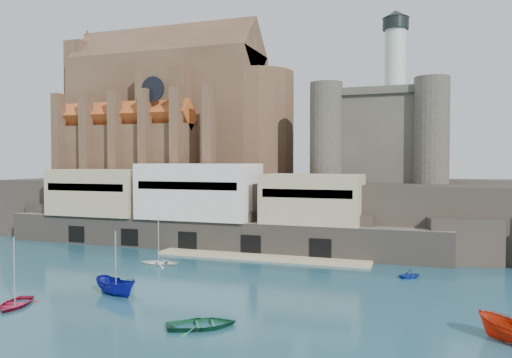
{
  "coord_description": "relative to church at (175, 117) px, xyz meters",
  "views": [
    {
      "loc": [
        23.96,
        -46.59,
        13.31
      ],
      "look_at": [
        -3.61,
        32.0,
        10.41
      ],
      "focal_mm": 35.0,
      "sensor_mm": 36.0,
      "label": 1
    }
  ],
  "objects": [
    {
      "name": "ground",
      "position": [
        24.13,
        -41.85,
        -22.13
      ],
      "size": [
        300.0,
        300.0,
        0.0
      ],
      "primitive_type": "plane",
      "color": "#194253",
      "rests_on": "ground"
    },
    {
      "name": "promontory",
      "position": [
        23.94,
        -2.48,
        -17.2
      ],
      "size": [
        100.0,
        36.0,
        10.0
      ],
      "color": "black",
      "rests_on": "ground"
    },
    {
      "name": "quay",
      "position": [
        13.94,
        -18.78,
        -16.06
      ],
      "size": [
        70.0,
        12.0,
        13.05
      ],
      "color": "#655D51",
      "rests_on": "ground"
    },
    {
      "name": "church",
      "position": [
        0.0,
        0.0,
        0.0
      ],
      "size": [
        47.0,
        25.93,
        30.51
      ],
      "color": "#4D3524",
      "rests_on": "promontory"
    },
    {
      "name": "castle_keep",
      "position": [
        40.21,
        -0.78,
        -3.81
      ],
      "size": [
        21.2,
        21.2,
        29.3
      ],
      "color": "#403C32",
      "rests_on": "promontory"
    },
    {
      "name": "boat_0",
      "position": [
        12.04,
        -52.88,
        -22.13
      ],
      "size": [
        3.7,
        2.2,
        4.99
      ],
      "primitive_type": "imported",
      "rotation": [
        0.0,
        0.0,
        0.35
      ],
      "color": "maroon",
      "rests_on": "ground"
    },
    {
      "name": "boat_2",
      "position": [
        18.49,
        -46.44,
        -22.13
      ],
      "size": [
        2.76,
        2.73,
        5.62
      ],
      "primitive_type": "imported",
      "rotation": [
        0.0,
        0.0,
        1.22
      ],
      "color": "navy",
      "rests_on": "ground"
    },
    {
      "name": "boat_3",
      "position": [
        30.88,
        -52.52,
        -22.13
      ],
      "size": [
        3.13,
        4.04,
        5.65
      ],
      "primitive_type": "imported",
      "rotation": [
        0.0,
        0.0,
        2.13
      ],
      "color": "#1D6744",
      "rests_on": "ground"
    },
    {
      "name": "boat_6",
      "position": [
        15.07,
        -32.3,
        -22.13
      ],
      "size": [
        1.09,
        3.66,
        5.11
      ],
      "primitive_type": "imported",
      "rotation": [
        0.0,
        0.0,
        4.72
      ],
      "color": "white",
      "rests_on": "ground"
    },
    {
      "name": "boat_7",
      "position": [
        45.88,
        -29.35,
        -22.13
      ],
      "size": [
        2.59,
        2.79,
        2.77
      ],
      "primitive_type": "imported",
      "rotation": [
        0.0,
        0.0,
        5.35
      ],
      "color": "#15369E",
      "rests_on": "ground"
    }
  ]
}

